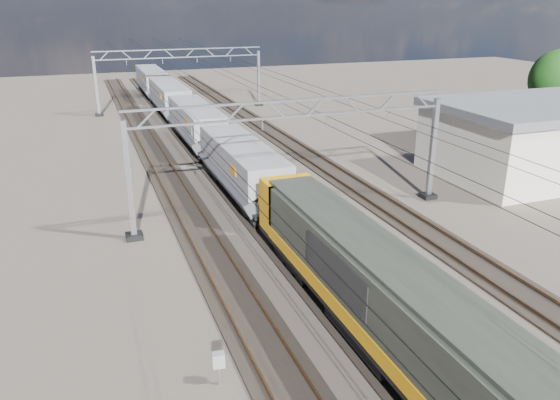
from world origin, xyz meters
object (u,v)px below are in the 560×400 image
object	(u,v)px
hopper_wagon_mid	(196,122)
hopper_wagon_third	(169,97)
locomotive	(379,292)
hopper_wagon_lead	(242,165)
hopper_wagon_fourth	(152,80)
trackside_cabinet	(219,361)
industrial_shed	(557,136)
catenary_gantry_mid	(295,154)
catenary_gantry_far	(181,77)

from	to	relation	value
hopper_wagon_mid	hopper_wagon_third	xyz separation A→B (m)	(0.00, 14.20, 0.00)
locomotive	hopper_wagon_third	bearing A→B (deg)	90.00
hopper_wagon_mid	hopper_wagon_third	distance (m)	14.20
hopper_wagon_third	hopper_wagon_lead	bearing A→B (deg)	-90.00
locomotive	hopper_wagon_fourth	bearing A→B (deg)	90.00
locomotive	hopper_wagon_lead	distance (m)	17.70
trackside_cabinet	industrial_shed	world-z (taller)	industrial_shed
catenary_gantry_mid	trackside_cabinet	xyz separation A→B (m)	(-8.09, -13.42, -2.95)
catenary_gantry_mid	hopper_wagon_third	xyz separation A→B (m)	(-2.00, 32.76, -1.67)
catenary_gantry_mid	catenary_gantry_far	world-z (taller)	same
catenary_gantry_far	hopper_wagon_fourth	bearing A→B (deg)	100.34
catenary_gantry_mid	hopper_wagon_lead	distance (m)	5.08
catenary_gantry_mid	trackside_cabinet	world-z (taller)	catenary_gantry_mid
hopper_wagon_third	industrial_shed	xyz separation A→B (m)	(24.00, -30.76, 0.49)
locomotive	hopper_wagon_lead	bearing A→B (deg)	90.00
catenary_gantry_far	hopper_wagon_third	size ratio (longest dim) A/B	1.53
catenary_gantry_mid	hopper_wagon_lead	bearing A→B (deg)	114.64
locomotive	hopper_wagon_mid	distance (m)	31.90
hopper_wagon_mid	hopper_wagon_fourth	world-z (taller)	same
locomotive	hopper_wagon_mid	xyz separation A→B (m)	(-0.00, 31.90, -0.09)
catenary_gantry_far	locomotive	xyz separation A→B (m)	(-2.00, -49.33, -1.58)
hopper_wagon_lead	hopper_wagon_fourth	size ratio (longest dim) A/B	1.00
hopper_wagon_fourth	industrial_shed	bearing A→B (deg)	-61.91
catenary_gantry_mid	hopper_wagon_mid	distance (m)	18.74
hopper_wagon_mid	hopper_wagon_fourth	xyz separation A→B (m)	(0.00, 28.40, 0.00)
hopper_wagon_lead	industrial_shed	xyz separation A→B (m)	(24.00, -2.36, 0.49)
catenary_gantry_mid	hopper_wagon_fourth	xyz separation A→B (m)	(-2.00, 46.96, -1.67)
hopper_wagon_fourth	industrial_shed	xyz separation A→B (m)	(24.00, -44.96, 0.49)
catenary_gantry_far	hopper_wagon_lead	distance (m)	31.75
hopper_wagon_fourth	trackside_cabinet	xyz separation A→B (m)	(-6.09, -60.38, -1.28)
locomotive	hopper_wagon_fourth	xyz separation A→B (m)	(-0.00, 60.30, -0.09)
catenary_gantry_mid	locomotive	size ratio (longest dim) A/B	0.94
hopper_wagon_lead	hopper_wagon_mid	distance (m)	14.20
hopper_wagon_lead	hopper_wagon_third	size ratio (longest dim) A/B	1.00
locomotive	industrial_shed	bearing A→B (deg)	32.58
hopper_wagon_lead	trackside_cabinet	world-z (taller)	hopper_wagon_lead
locomotive	trackside_cabinet	distance (m)	6.25
catenary_gantry_far	hopper_wagon_mid	size ratio (longest dim) A/B	1.53
trackside_cabinet	hopper_wagon_third	bearing A→B (deg)	91.26
catenary_gantry_mid	hopper_wagon_mid	xyz separation A→B (m)	(-2.00, 18.56, -1.67)
trackside_cabinet	locomotive	bearing A→B (deg)	9.58
catenary_gantry_far	industrial_shed	bearing A→B (deg)	-57.09
catenary_gantry_far	hopper_wagon_third	bearing A→B (deg)	-121.70
hopper_wagon_mid	catenary_gantry_far	bearing A→B (deg)	83.46
catenary_gantry_far	industrial_shed	distance (m)	40.51
hopper_wagon_mid	hopper_wagon_fourth	distance (m)	28.40
industrial_shed	hopper_wagon_fourth	bearing A→B (deg)	118.09
catenary_gantry_mid	locomotive	xyz separation A→B (m)	(-2.00, -13.33, -1.58)
hopper_wagon_mid	hopper_wagon_lead	bearing A→B (deg)	-90.00
industrial_shed	locomotive	bearing A→B (deg)	-147.42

